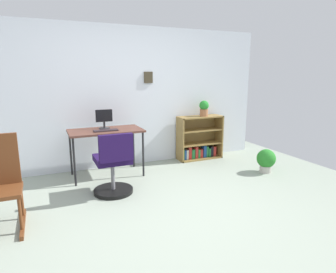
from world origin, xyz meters
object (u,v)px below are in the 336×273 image
desk (106,133)px  office_chair (114,168)px  monitor (104,119)px  keyboard (106,130)px  potted_plant_floor (266,160)px  potted_plant_on_shelf (204,108)px  bookshelf_low (199,140)px

desk → office_chair: bearing=-95.4°
monitor → keyboard: 0.25m
monitor → keyboard: bearing=-96.1°
keyboard → potted_plant_floor: (2.38, -0.77, -0.53)m
desk → keyboard: 0.12m
desk → potted_plant_floor: bearing=-20.2°
office_chair → keyboard: bearing=85.2°
monitor → potted_plant_floor: monitor is taller
office_chair → potted_plant_on_shelf: 2.23m
bookshelf_low → monitor: bearing=-174.8°
keyboard → office_chair: (-0.06, -0.67, -0.37)m
potted_plant_on_shelf → potted_plant_floor: potted_plant_on_shelf is taller
potted_plant_on_shelf → keyboard: bearing=-170.4°
desk → office_chair: (-0.07, -0.77, -0.31)m
keyboard → potted_plant_on_shelf: bearing=9.6°
keyboard → potted_plant_on_shelf: size_ratio=1.26×
bookshelf_low → potted_plant_floor: size_ratio=2.21×
bookshelf_low → potted_plant_on_shelf: potted_plant_on_shelf is taller
potted_plant_floor → potted_plant_on_shelf: bearing=116.0°
monitor → potted_plant_on_shelf: 1.84m
desk → office_chair: size_ratio=1.29×
potted_plant_on_shelf → monitor: bearing=-176.7°
monitor → office_chair: bearing=-95.1°
desk → potted_plant_floor: (2.37, -0.87, -0.46)m
desk → monitor: (0.01, 0.11, 0.21)m
bookshelf_low → potted_plant_on_shelf: 0.61m
keyboard → potted_plant_floor: bearing=-18.0°
monitor → keyboard: monitor is taller
office_chair → bookshelf_low: (1.84, 1.03, -0.02)m
keyboard → bookshelf_low: 1.87m
monitor → bookshelf_low: bearing=5.2°
monitor → office_chair: (-0.08, -0.87, -0.51)m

